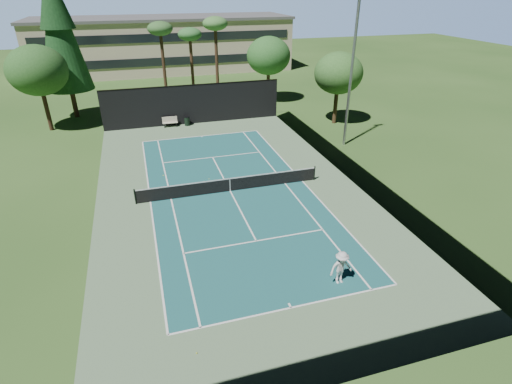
{
  "coord_description": "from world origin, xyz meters",
  "views": [
    {
      "loc": [
        -5.38,
        -24.36,
        13.0
      ],
      "look_at": [
        1.0,
        -3.0,
        1.3
      ],
      "focal_mm": 28.0,
      "sensor_mm": 36.0,
      "label": 1
    }
  ],
  "objects_px": {
    "tennis_net": "(230,184)",
    "tennis_ball_b": "(173,188)",
    "player": "(341,268)",
    "tennis_ball_c": "(209,179)",
    "tennis_ball_d": "(163,176)",
    "trash_bin": "(187,121)",
    "tennis_ball_a": "(197,353)",
    "park_bench": "(170,121)"
  },
  "relations": [
    {
      "from": "tennis_net",
      "to": "tennis_ball_b",
      "type": "distance_m",
      "value": 4.16
    },
    {
      "from": "tennis_ball_b",
      "to": "park_bench",
      "type": "distance_m",
      "value": 14.15
    },
    {
      "from": "tennis_net",
      "to": "tennis_ball_a",
      "type": "bearing_deg",
      "value": -108.82
    },
    {
      "from": "tennis_net",
      "to": "trash_bin",
      "type": "height_order",
      "value": "tennis_net"
    },
    {
      "from": "park_bench",
      "to": "tennis_ball_b",
      "type": "bearing_deg",
      "value": -95.15
    },
    {
      "from": "tennis_ball_b",
      "to": "trash_bin",
      "type": "height_order",
      "value": "trash_bin"
    },
    {
      "from": "player",
      "to": "tennis_ball_a",
      "type": "relative_size",
      "value": 27.06
    },
    {
      "from": "tennis_net",
      "to": "tennis_ball_a",
      "type": "height_order",
      "value": "tennis_net"
    },
    {
      "from": "park_bench",
      "to": "tennis_ball_c",
      "type": "bearing_deg",
      "value": -83.61
    },
    {
      "from": "player",
      "to": "tennis_ball_b",
      "type": "relative_size",
      "value": 28.74
    },
    {
      "from": "player",
      "to": "park_bench",
      "type": "xyz_separation_m",
      "value": [
        -5.45,
        26.56,
        -0.34
      ]
    },
    {
      "from": "tennis_ball_c",
      "to": "tennis_ball_a",
      "type": "bearing_deg",
      "value": -102.41
    },
    {
      "from": "tennis_ball_a",
      "to": "tennis_ball_d",
      "type": "bearing_deg",
      "value": 89.37
    },
    {
      "from": "tennis_net",
      "to": "park_bench",
      "type": "relative_size",
      "value": 8.6
    },
    {
      "from": "tennis_ball_b",
      "to": "tennis_ball_d",
      "type": "relative_size",
      "value": 0.82
    },
    {
      "from": "tennis_ball_a",
      "to": "tennis_ball_b",
      "type": "distance_m",
      "value": 14.72
    },
    {
      "from": "player",
      "to": "tennis_ball_c",
      "type": "xyz_separation_m",
      "value": [
        -3.97,
        13.27,
        -0.86
      ]
    },
    {
      "from": "tennis_net",
      "to": "player",
      "type": "relative_size",
      "value": 7.23
    },
    {
      "from": "tennis_ball_d",
      "to": "tennis_ball_a",
      "type": "bearing_deg",
      "value": -90.63
    },
    {
      "from": "tennis_net",
      "to": "park_bench",
      "type": "height_order",
      "value": "tennis_net"
    },
    {
      "from": "tennis_net",
      "to": "tennis_ball_b",
      "type": "relative_size",
      "value": 207.9
    },
    {
      "from": "tennis_ball_d",
      "to": "park_bench",
      "type": "distance_m",
      "value": 11.88
    },
    {
      "from": "tennis_ball_b",
      "to": "trash_bin",
      "type": "relative_size",
      "value": 0.07
    },
    {
      "from": "tennis_ball_c",
      "to": "tennis_ball_d",
      "type": "relative_size",
      "value": 0.86
    },
    {
      "from": "tennis_ball_a",
      "to": "tennis_ball_c",
      "type": "distance_m",
      "value": 15.88
    },
    {
      "from": "tennis_ball_b",
      "to": "park_bench",
      "type": "height_order",
      "value": "park_bench"
    },
    {
      "from": "tennis_ball_c",
      "to": "tennis_ball_d",
      "type": "xyz_separation_m",
      "value": [
        -3.22,
        1.55,
        0.01
      ]
    },
    {
      "from": "tennis_net",
      "to": "trash_bin",
      "type": "distance_m",
      "value": 15.54
    },
    {
      "from": "tennis_ball_b",
      "to": "tennis_ball_d",
      "type": "bearing_deg",
      "value": 101.24
    },
    {
      "from": "tennis_ball_a",
      "to": "tennis_ball_b",
      "type": "xyz_separation_m",
      "value": [
        0.65,
        14.71,
        -0.0
      ]
    },
    {
      "from": "tennis_net",
      "to": "tennis_ball_c",
      "type": "height_order",
      "value": "tennis_net"
    },
    {
      "from": "tennis_ball_a",
      "to": "trash_bin",
      "type": "relative_size",
      "value": 0.07
    },
    {
      "from": "tennis_ball_a",
      "to": "player",
      "type": "bearing_deg",
      "value": 16.85
    },
    {
      "from": "player",
      "to": "park_bench",
      "type": "distance_m",
      "value": 27.12
    },
    {
      "from": "park_bench",
      "to": "trash_bin",
      "type": "relative_size",
      "value": 1.59
    },
    {
      "from": "tennis_ball_a",
      "to": "tennis_ball_d",
      "type": "distance_m",
      "value": 17.06
    },
    {
      "from": "tennis_net",
      "to": "tennis_ball_d",
      "type": "relative_size",
      "value": 170.77
    },
    {
      "from": "tennis_net",
      "to": "tennis_ball_d",
      "type": "height_order",
      "value": "tennis_net"
    },
    {
      "from": "tennis_net",
      "to": "tennis_ball_d",
      "type": "distance_m",
      "value": 5.82
    },
    {
      "from": "tennis_ball_d",
      "to": "trash_bin",
      "type": "xyz_separation_m",
      "value": [
        3.45,
        11.61,
        0.44
      ]
    },
    {
      "from": "player",
      "to": "tennis_ball_b",
      "type": "height_order",
      "value": "player"
    },
    {
      "from": "park_bench",
      "to": "player",
      "type": "bearing_deg",
      "value": -78.4
    }
  ]
}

